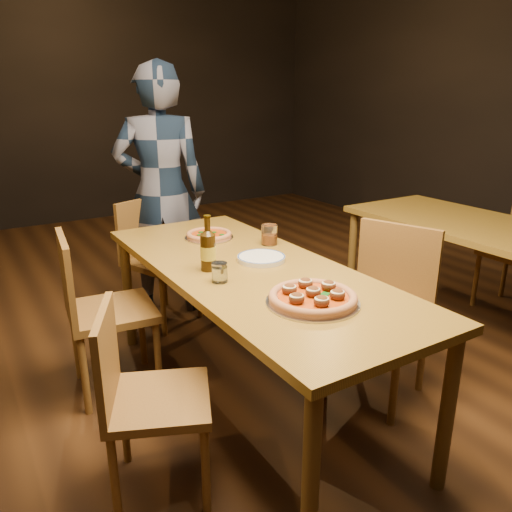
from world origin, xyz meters
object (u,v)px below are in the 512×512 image
table_main (251,281)px  water_glass (220,272)px  table_right (497,239)px  chair_main_e (378,313)px  diner (161,193)px  chair_main_sw (112,310)px  chair_end (162,260)px  pizza_margherita (209,235)px  pizza_meatball (313,297)px  amber_glass (269,235)px  chair_main_nw (159,398)px  plate_stack (261,258)px  beer_bottle (208,251)px

table_main → water_glass: (-0.22, -0.10, 0.12)m
water_glass → table_right: bearing=-3.1°
chair_main_e → diner: bearing=176.4°
table_main → chair_main_sw: chair_main_sw is taller
chair_end → pizza_margherita: (0.07, -0.61, 0.32)m
chair_main_sw → pizza_meatball: 1.18m
table_right → diner: size_ratio=1.13×
diner → chair_main_sw: bearing=76.9°
chair_main_sw → water_glass: 0.76m
pizza_margherita → table_right: bearing=-24.9°
chair_main_sw → table_main: bearing=-124.5°
amber_glass → pizza_margherita: bearing=128.0°
chair_main_nw → water_glass: (0.40, 0.24, 0.37)m
chair_main_e → amber_glass: (-0.30, 0.57, 0.33)m
table_main → table_right: same height
amber_glass → chair_main_e: bearing=-62.0°
chair_main_sw → pizza_margherita: (0.62, 0.07, 0.30)m
pizza_margherita → amber_glass: (0.23, -0.29, 0.04)m
chair_end → plate_stack: (0.11, -1.11, 0.31)m
chair_main_nw → chair_main_sw: chair_main_sw is taller
plate_stack → water_glass: bearing=-154.3°
chair_main_e → beer_bottle: size_ratio=3.61×
pizza_margherita → plate_stack: (0.04, -0.51, -0.01)m
table_right → pizza_meatball: size_ratio=5.22×
chair_main_e → beer_bottle: bearing=-136.1°
chair_end → pizza_margherita: 0.69m
pizza_meatball → plate_stack: bearing=79.0°
diner → pizza_meatball: bearing=111.0°
chair_main_sw → pizza_meatball: bearing=-144.5°
pizza_meatball → water_glass: bearing=117.0°
table_main → plate_stack: (0.10, 0.06, 0.08)m
chair_main_e → diner: diner is taller
water_glass → beer_bottle: bearing=80.9°
chair_main_nw → chair_main_e: (1.21, 0.04, 0.05)m
chair_main_nw → beer_bottle: (0.43, 0.41, 0.42)m
table_main → plate_stack: size_ratio=8.18×
chair_main_sw → plate_stack: size_ratio=3.81×
pizza_meatball → pizza_margherita: bearing=86.3°
pizza_meatball → beer_bottle: 0.61m
diner → beer_bottle: bearing=101.8°
chair_main_nw → beer_bottle: size_ratio=3.19×
table_right → chair_main_nw: size_ratio=2.38×
chair_main_nw → pizza_margherita: size_ratio=2.98×
chair_main_e → beer_bottle: 0.94m
chair_main_e → pizza_margherita: 1.06m
diner → chair_end: bearing=86.5°
pizza_margherita → beer_bottle: (-0.25, -0.50, 0.08)m
plate_stack → table_main: bearing=-150.2°
table_main → pizza_meatball: pizza_meatball is taller
beer_bottle → diner: size_ratio=0.15×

